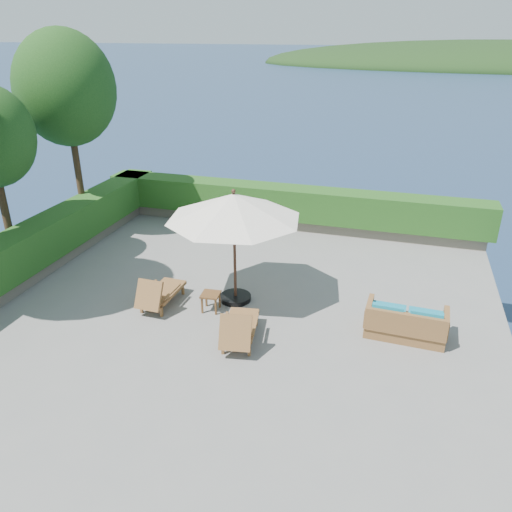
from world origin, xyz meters
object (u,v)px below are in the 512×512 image
(lounge_right, at_px, (239,327))
(side_table, at_px, (211,297))
(patio_umbrella, at_px, (234,208))
(lounge_left, at_px, (159,293))
(wicker_loveseat, at_px, (405,324))

(lounge_right, xyz_separation_m, side_table, (-1.03, 1.05, -0.01))
(patio_umbrella, xyz_separation_m, lounge_right, (0.65, -1.68, -1.97))
(patio_umbrella, height_order, side_table, patio_umbrella)
(lounge_left, distance_m, side_table, 1.23)
(patio_umbrella, bearing_deg, side_table, -121.75)
(lounge_left, bearing_deg, side_table, 9.05)
(wicker_loveseat, bearing_deg, side_table, -175.31)
(lounge_left, bearing_deg, lounge_right, -19.89)
(side_table, relative_size, wicker_loveseat, 0.26)
(lounge_right, bearing_deg, side_table, 125.17)
(lounge_left, relative_size, lounge_right, 0.92)
(patio_umbrella, relative_size, lounge_left, 2.48)
(wicker_loveseat, bearing_deg, lounge_right, -157.16)
(lounge_left, relative_size, wicker_loveseat, 0.88)
(patio_umbrella, distance_m, side_table, 2.11)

